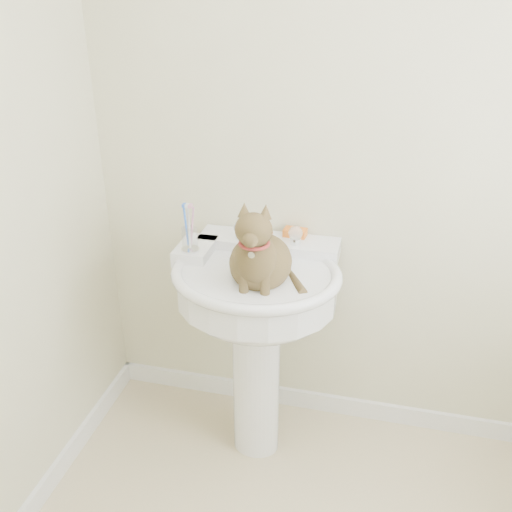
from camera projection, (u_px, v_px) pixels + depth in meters
The scene contains 7 objects.
wall_back at pixel (369, 151), 2.10m from camera, with size 2.20×0.00×2.50m, color beige, non-canonical shape.
baseboard_back at pixel (346, 406), 2.63m from camera, with size 2.20×0.02×0.09m, color white.
pedestal_sink at pixel (256, 306), 2.17m from camera, with size 0.65×0.64×0.89m.
faucet at pixel (266, 233), 2.20m from camera, with size 0.28×0.12×0.14m.
soap_bar at pixel (295, 232), 2.28m from camera, with size 0.09×0.06×0.03m, color orange.
toothbrush_cup at pixel (190, 239), 2.14m from camera, with size 0.07×0.07×0.18m.
cat at pixel (259, 258), 1.99m from camera, with size 0.24×0.31×0.45m.
Camera 1 is at (0.08, -1.00, 1.84)m, focal length 40.00 mm.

